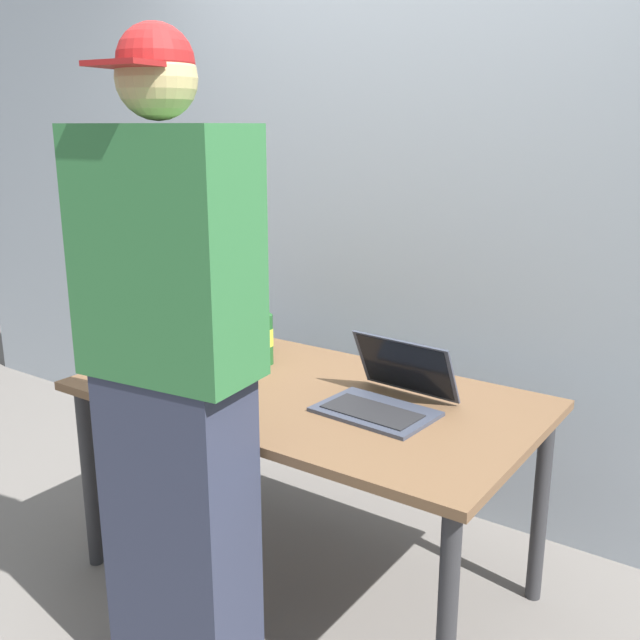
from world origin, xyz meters
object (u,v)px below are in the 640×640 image
person_figure (175,391)px  beer_bottle_amber (259,326)px  laptop (387,394)px  beer_bottle_green (265,334)px  beer_bottle_brown (254,322)px

person_figure → beer_bottle_amber: bearing=115.1°
person_figure → laptop: bearing=64.4°
beer_bottle_green → laptop: bearing=-11.6°
beer_bottle_brown → beer_bottle_green: beer_bottle_brown is taller
beer_bottle_brown → beer_bottle_amber: 0.08m
beer_bottle_brown → beer_bottle_amber: bearing=-36.7°
beer_bottle_brown → beer_bottle_green: size_ratio=1.04×
laptop → beer_bottle_green: bearing=168.4°
laptop → beer_bottle_green: (-0.58, 0.12, 0.07)m
laptop → beer_bottle_green: 0.59m
beer_bottle_amber → laptop: bearing=-15.8°
beer_bottle_green → person_figure: person_figure is taller
beer_bottle_amber → person_figure: bearing=-64.9°
beer_bottle_green → beer_bottle_brown: bearing=141.6°
beer_bottle_green → beer_bottle_amber: (-0.08, 0.07, 0.00)m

